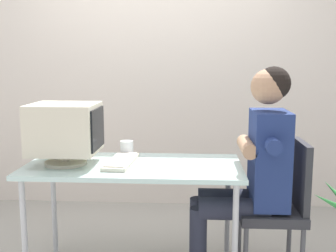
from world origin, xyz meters
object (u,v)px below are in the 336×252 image
(desk_mug, at_px, (127,148))
(keyboard, at_px, (121,161))
(crt_monitor, at_px, (65,129))
(office_chair, at_px, (281,202))
(person_seated, at_px, (252,165))
(desk, at_px, (134,173))

(desk_mug, bearing_deg, keyboard, -89.95)
(crt_monitor, height_order, desk_mug, crt_monitor)
(office_chair, distance_m, person_seated, 0.31)
(desk, relative_size, desk_mug, 13.15)
(office_chair, xyz_separation_m, person_seated, (-0.19, 0.00, 0.24))
(desk, height_order, keyboard, keyboard)
(keyboard, bearing_deg, desk, -8.14)
(crt_monitor, bearing_deg, office_chair, 1.13)
(person_seated, distance_m, desk_mug, 0.87)
(crt_monitor, xyz_separation_m, person_seated, (1.18, 0.03, -0.22))
(office_chair, bearing_deg, desk, -179.87)
(keyboard, relative_size, person_seated, 0.33)
(crt_monitor, height_order, person_seated, person_seated)
(keyboard, xyz_separation_m, person_seated, (0.83, -0.01, -0.01))
(desk, bearing_deg, keyboard, 171.86)
(office_chair, bearing_deg, crt_monitor, -178.87)
(office_chair, bearing_deg, keyboard, 179.46)
(desk, height_order, person_seated, person_seated)
(keyboard, height_order, office_chair, office_chair)
(office_chair, height_order, desk_mug, office_chair)
(desk, relative_size, person_seated, 1.01)
(crt_monitor, distance_m, desk_mug, 0.47)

